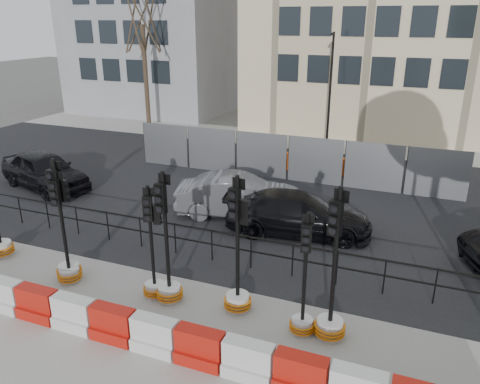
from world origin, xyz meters
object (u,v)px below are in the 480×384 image
at_px(traffic_signal_d, 154,271).
at_px(car_a, 44,171).
at_px(car_c, 298,214).
at_px(traffic_signal_h, 331,309).

relative_size(traffic_signal_d, car_a, 0.62).
bearing_deg(traffic_signal_d, car_c, 46.43).
bearing_deg(traffic_signal_h, car_c, 129.79).
bearing_deg(traffic_signal_h, car_a, 175.00).
bearing_deg(car_c, traffic_signal_d, 145.01).
bearing_deg(traffic_signal_h, traffic_signal_d, -162.47).
distance_m(traffic_signal_h, car_a, 13.93).
xyz_separation_m(traffic_signal_d, traffic_signal_h, (4.44, 0.00, 0.02)).
bearing_deg(car_c, car_a, 78.88).
bearing_deg(car_c, traffic_signal_h, -166.87).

